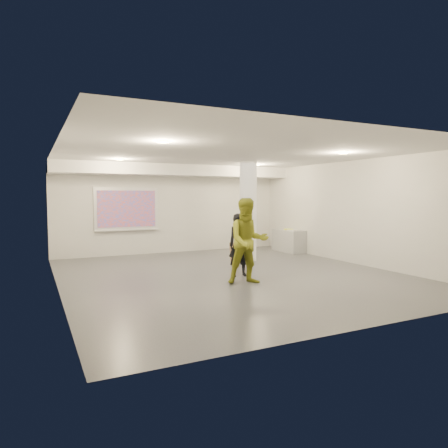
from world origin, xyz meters
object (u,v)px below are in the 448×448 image
column (248,211)px  projection_screen (127,209)px  man (248,241)px  woman (239,245)px  credenza (289,241)px

column → projection_screen: (-3.10, 2.65, 0.03)m
projection_screen → man: (1.49, -5.52, -0.57)m
woman → man: man is taller
projection_screen → column: bearing=-40.6°
projection_screen → man: 5.74m
column → man: column is taller
column → man: size_ratio=1.56×
projection_screen → credenza: 5.68m
column → credenza: size_ratio=2.24×
projection_screen → credenza: projection_screen is taller
credenza → man: 5.47m
woman → credenza: bearing=45.8°
credenza → man: bearing=-135.0°
column → credenza: bearing=24.3°
projection_screen → woman: 5.04m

